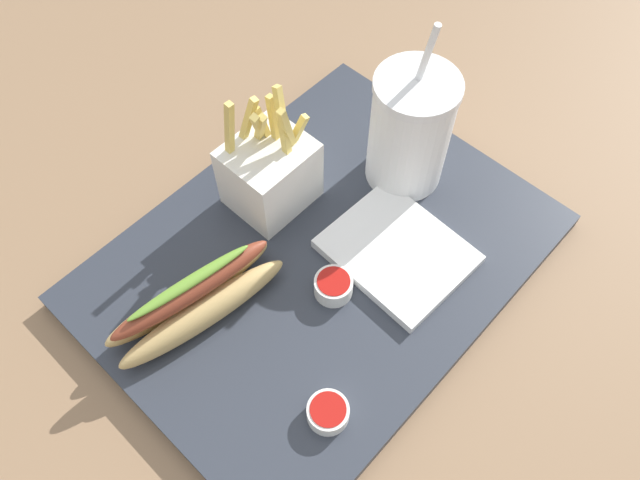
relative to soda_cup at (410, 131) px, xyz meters
name	(u,v)px	position (x,y,z in m)	size (l,w,h in m)	color
ground_plane	(320,269)	(-0.14, -0.01, -0.10)	(2.40, 2.40, 0.02)	#8C6B4C
food_tray	(320,260)	(-0.14, -0.01, -0.08)	(0.46, 0.35, 0.02)	#2D333D
soda_cup	(410,131)	(0.00, 0.00, 0.00)	(0.09, 0.09, 0.20)	white
fries_basket	(270,172)	(-0.13, 0.08, -0.03)	(0.09, 0.08, 0.15)	white
hot_dog_1	(196,299)	(-0.27, 0.04, -0.04)	(0.19, 0.08, 0.06)	tan
ketchup_cup_1	(333,286)	(-0.17, -0.04, -0.06)	(0.04, 0.04, 0.02)	white
ketchup_cup_2	(328,412)	(-0.26, -0.13, -0.06)	(0.04, 0.04, 0.02)	white
napkin_stack	(397,251)	(-0.09, -0.06, -0.06)	(0.12, 0.14, 0.01)	white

